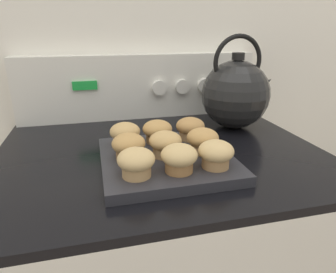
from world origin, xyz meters
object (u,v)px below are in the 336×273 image
Objects in this scene: muffin_r1_c0 at (129,146)px; muffin_r2_c2 at (190,128)px; muffin_r0_c1 at (177,158)px; muffin_r1_c2 at (203,140)px; muffin_r0_c2 at (216,154)px; muffin_r1_c1 at (165,143)px; muffin_r0_c0 at (136,162)px; muffin_pan at (166,160)px; muffin_r2_c0 at (125,134)px; muffin_r2_c1 at (157,131)px; tea_kettle at (236,93)px.

muffin_r2_c2 is at bearing 26.43° from muffin_r1_c0.
muffin_r0_c1 is 0.11m from muffin_r1_c2.
muffin_r1_c1 is at bearing 137.04° from muffin_r0_c2.
muffin_r0_c0 is 0.18m from muffin_r1_c2.
muffin_r1_c1 is at bearing -139.89° from muffin_pan.
muffin_r1_c0 is 1.00× the size of muffin_r1_c2.
muffin_r1_c0 and muffin_r1_c2 have the same top height.
muffin_r2_c0 is (-0.16, 0.16, 0.00)m from muffin_r0_c2.
muffin_r0_c2 is at bearing -26.91° from muffin_r1_c0.
tea_kettle is at bearing 25.69° from muffin_r2_c1.
muffin_r1_c0 and muffin_r2_c0 have the same top height.
muffin_r0_c1 is at bearing -0.34° from muffin_r0_c0.
muffin_r0_c1 is 1.00× the size of muffin_r2_c2.
muffin_r1_c1 is 0.11m from muffin_r2_c0.
muffin_pan is at bearing 46.26° from muffin_r0_c0.
muffin_r1_c2 is 1.00× the size of muffin_r2_c2.
muffin_r2_c1 is (0.08, 0.08, 0.00)m from muffin_r1_c0.
muffin_r1_c0 is 0.08m from muffin_r2_c0.
muffin_r1_c2 is at bearing -130.34° from tea_kettle.
muffin_r1_c0 is (-0.08, 0.08, 0.00)m from muffin_r0_c1.
muffin_r1_c0 is 0.18m from muffin_r2_c2.
muffin_r0_c1 is 1.00× the size of muffin_r1_c1.
muffin_pan is 3.96× the size of muffin_r0_c2.
muffin_r2_c1 is at bearing 117.42° from muffin_r0_c2.
muffin_r1_c2 is 1.00× the size of muffin_r2_c0.
muffin_r0_c1 is at bearing -179.18° from muffin_r0_c2.
muffin_pan is at bearing 90.90° from muffin_r0_c1.
muffin_r0_c2 is 0.26× the size of tea_kettle.
muffin_r0_c1 is 1.00× the size of muffin_r2_c1.
muffin_r0_c1 reaches higher than muffin_pan.
muffin_r0_c1 is 1.00× the size of muffin_r1_c0.
muffin_pan is 0.09m from muffin_r2_c1.
muffin_r0_c0 is at bearing -87.44° from muffin_r1_c0.
muffin_r1_c1 is 0.08m from muffin_r1_c2.
muffin_r1_c1 is 1.00× the size of muffin_r1_c2.
tea_kettle reaches higher than muffin_r2_c2.
muffin_r2_c1 is at bearing -178.57° from muffin_r2_c2.
muffin_r1_c2 is at bearing -2.04° from muffin_pan.
muffin_r1_c1 is at bearing 92.74° from muffin_r0_c1.
muffin_r2_c1 is (0.08, 0.16, 0.00)m from muffin_r0_c0.
muffin_r0_c2 is at bearing -44.97° from muffin_r2_c0.
muffin_r2_c1 is (-0.00, 0.16, 0.00)m from muffin_r0_c1.
muffin_r2_c0 is 0.16m from muffin_r2_c2.
muffin_r1_c0 and muffin_r1_c1 have the same top height.
muffin_r0_c0 is 0.08m from muffin_r0_c1.
muffin_pan is 1.04× the size of tea_kettle.
muffin_r2_c2 is at bearing -145.24° from tea_kettle.
tea_kettle is (0.18, 0.29, 0.05)m from muffin_r0_c2.
muffin_r2_c0 is 0.26× the size of tea_kettle.
muffin_r0_c0 is at bearing -133.74° from muffin_pan.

